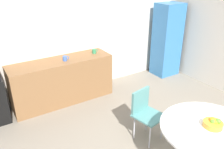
{
  "coord_description": "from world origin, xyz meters",
  "views": [
    {
      "loc": [
        -1.69,
        -1.53,
        2.55
      ],
      "look_at": [
        0.21,
        1.44,
        0.95
      ],
      "focal_mm": 37.59,
      "sensor_mm": 36.0,
      "label": 1
    }
  ],
  "objects_px": {
    "locker_cabinet": "(167,40)",
    "chair_teal": "(144,109)",
    "fruit_bowl": "(213,124)",
    "mug_green": "(65,58)",
    "mug_white": "(94,51)",
    "round_table": "(208,135)"
  },
  "relations": [
    {
      "from": "fruit_bowl",
      "to": "mug_white",
      "type": "distance_m",
      "value": 2.84
    },
    {
      "from": "round_table",
      "to": "mug_white",
      "type": "xyz_separation_m",
      "value": [
        -0.1,
        2.83,
        0.33
      ]
    },
    {
      "from": "locker_cabinet",
      "to": "mug_green",
      "type": "bearing_deg",
      "value": 179.39
    },
    {
      "from": "chair_teal",
      "to": "round_table",
      "type": "bearing_deg",
      "value": -78.9
    },
    {
      "from": "chair_teal",
      "to": "fruit_bowl",
      "type": "xyz_separation_m",
      "value": [
        0.24,
        -1.03,
        0.26
      ]
    },
    {
      "from": "locker_cabinet",
      "to": "fruit_bowl",
      "type": "bearing_deg",
      "value": -124.41
    },
    {
      "from": "chair_teal",
      "to": "locker_cabinet",
      "type": "bearing_deg",
      "value": 38.83
    },
    {
      "from": "locker_cabinet",
      "to": "chair_teal",
      "type": "relative_size",
      "value": 2.18
    },
    {
      "from": "fruit_bowl",
      "to": "mug_white",
      "type": "bearing_deg",
      "value": 93.0
    },
    {
      "from": "chair_teal",
      "to": "mug_green",
      "type": "relative_size",
      "value": 6.43
    },
    {
      "from": "chair_teal",
      "to": "mug_green",
      "type": "height_order",
      "value": "mug_green"
    },
    {
      "from": "round_table",
      "to": "mug_white",
      "type": "bearing_deg",
      "value": 92.09
    },
    {
      "from": "mug_white",
      "to": "locker_cabinet",
      "type": "bearing_deg",
      "value": -3.13
    },
    {
      "from": "mug_white",
      "to": "chair_teal",
      "type": "bearing_deg",
      "value": -93.05
    },
    {
      "from": "fruit_bowl",
      "to": "mug_green",
      "type": "relative_size",
      "value": 1.87
    },
    {
      "from": "locker_cabinet",
      "to": "round_table",
      "type": "relative_size",
      "value": 1.46
    },
    {
      "from": "mug_green",
      "to": "locker_cabinet",
      "type": "bearing_deg",
      "value": -0.61
    },
    {
      "from": "round_table",
      "to": "mug_white",
      "type": "height_order",
      "value": "mug_white"
    },
    {
      "from": "mug_white",
      "to": "mug_green",
      "type": "xyz_separation_m",
      "value": [
        -0.69,
        -0.08,
        0.0
      ]
    },
    {
      "from": "round_table",
      "to": "mug_green",
      "type": "xyz_separation_m",
      "value": [
        -0.8,
        2.75,
        0.33
      ]
    },
    {
      "from": "locker_cabinet",
      "to": "fruit_bowl",
      "type": "xyz_separation_m",
      "value": [
        -1.87,
        -2.72,
        -0.12
      ]
    },
    {
      "from": "locker_cabinet",
      "to": "chair_teal",
      "type": "bearing_deg",
      "value": -141.17
    }
  ]
}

